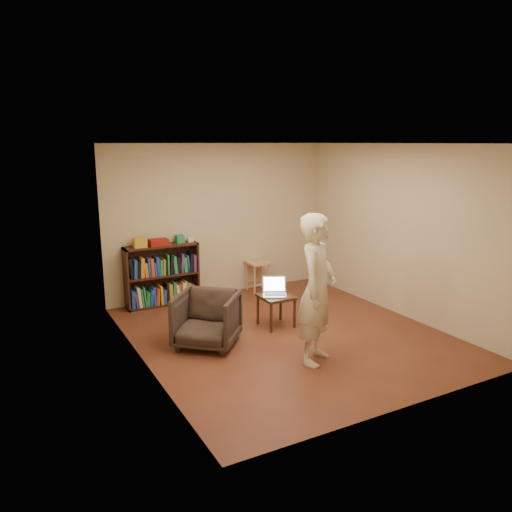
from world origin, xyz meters
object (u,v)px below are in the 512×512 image
bookshelf (162,278)px  armchair (207,319)px  laptop (275,291)px  stool (258,267)px  side_table (276,301)px  person (317,289)px

bookshelf → armchair: bearing=-90.5°
armchair → laptop: (1.16, 0.24, 0.16)m
armchair → laptop: armchair is taller
bookshelf → stool: bearing=-2.1°
armchair → stool: bearing=87.3°
armchair → side_table: size_ratio=1.71×
bookshelf → person: 3.18m
armchair → side_table: armchair is taller
stool → laptop: bearing=-110.4°
side_table → person: size_ratio=0.25×
side_table → stool: bearing=70.1°
bookshelf → stool: 1.75m
stool → person: bearing=-105.0°
stool → bookshelf: bearing=177.9°
laptop → armchair: bearing=-141.9°
armchair → side_table: (1.16, 0.19, 0.02)m
armchair → person: bearing=-6.8°
bookshelf → armchair: bookshelf is taller
stool → person: 3.08m
person → side_table: bearing=44.2°
bookshelf → armchair: (-0.02, -1.93, -0.08)m
side_table → bookshelf: bearing=123.2°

